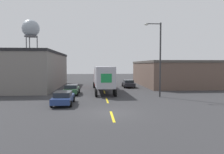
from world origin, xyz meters
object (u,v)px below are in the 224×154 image
object	(u,v)px
parked_car_right_far	(128,83)
street_lamp	(159,55)
semi_truck	(103,77)
water_tower	(31,29)
parked_car_left_far	(72,89)
parked_car_left_near	(63,98)

from	to	relation	value
parked_car_right_far	street_lamp	size ratio (longest dim) A/B	0.50
semi_truck	water_tower	bearing A→B (deg)	119.19
water_tower	street_lamp	bearing A→B (deg)	-56.09
parked_car_right_far	parked_car_left_far	bearing A→B (deg)	-136.52
parked_car_left_near	parked_car_right_far	world-z (taller)	same
parked_car_left_near	parked_car_right_far	distance (m)	19.08
semi_truck	parked_car_right_far	xyz separation A→B (m)	(4.84, 5.60, -1.56)
parked_car_left_near	parked_car_right_far	bearing A→B (deg)	60.91
parked_car_right_far	street_lamp	world-z (taller)	street_lamp
semi_truck	water_tower	distance (m)	41.47
parked_car_right_far	water_tower	world-z (taller)	water_tower
parked_car_right_far	parked_car_left_far	distance (m)	12.78
parked_car_left_far	street_lamp	size ratio (longest dim) A/B	0.50
semi_truck	parked_car_left_far	bearing A→B (deg)	-146.05
parked_car_left_far	street_lamp	world-z (taller)	street_lamp
semi_truck	parked_car_left_far	world-z (taller)	semi_truck
street_lamp	semi_truck	bearing A→B (deg)	136.11
semi_truck	parked_car_left_near	size ratio (longest dim) A/B	3.01
parked_car_left_near	parked_car_left_far	size ratio (longest dim) A/B	1.00
semi_truck	parked_car_left_near	world-z (taller)	semi_truck
parked_car_left_near	water_tower	size ratio (longest dim) A/B	0.27
parked_car_right_far	water_tower	xyz separation A→B (m)	(-25.22, 28.30, 14.02)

